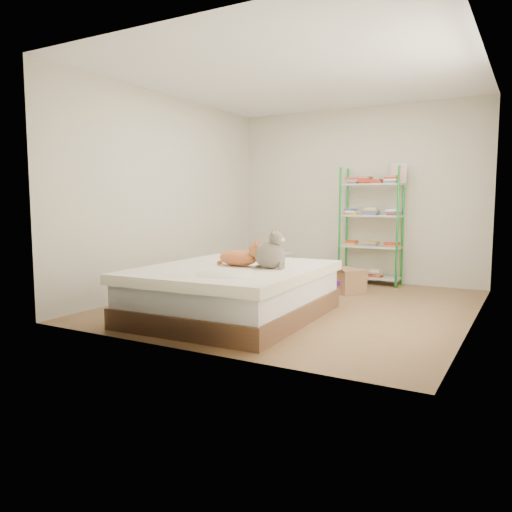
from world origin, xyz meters
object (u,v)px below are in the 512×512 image
Objects in this scene: cardboard_box at (345,281)px; white_bin at (281,265)px; grey_cat at (270,250)px; bed at (234,292)px; shelf_unit at (372,222)px; orange_cat at (238,256)px.

white_bin is at bearing -178.80° from cardboard_box.
bed is at bearing 89.00° from grey_cat.
bed reaches higher than cardboard_box.
cardboard_box is (-0.08, -0.86, -0.75)m from shelf_unit.
orange_cat is 0.30× the size of shelf_unit.
cardboard_box is at bearing -95.63° from shelf_unit.
cardboard_box is (0.14, 1.88, -0.56)m from grey_cat.
bed is 2.00m from cardboard_box.
shelf_unit is 1.14m from cardboard_box.
cardboard_box is at bearing -11.57° from grey_cat.
grey_cat is at bearing -62.02° from cardboard_box.
orange_cat is 1.37× the size of grey_cat.
white_bin reaches higher than cardboard_box.
grey_cat is (0.40, 0.04, 0.46)m from bed.
shelf_unit is at bearing -11.97° from grey_cat.
bed is at bearing -73.29° from white_bin.
orange_cat reaches higher than bed.
bed is at bearing -98.51° from orange_cat.
bed is 0.38m from orange_cat.
bed reaches higher than white_bin.
cardboard_box is at bearing -31.12° from white_bin.
white_bin is (-1.46, -0.03, -0.71)m from shelf_unit.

